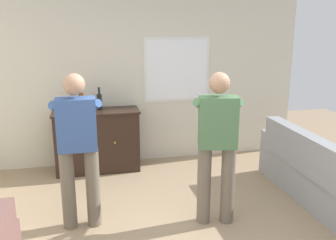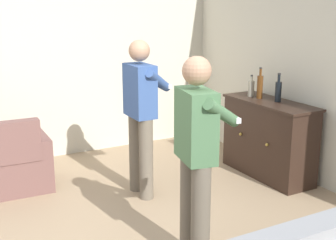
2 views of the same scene
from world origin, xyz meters
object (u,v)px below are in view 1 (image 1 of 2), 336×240
object	(u,v)px
bottle_liquor_amber	(81,101)
person_standing_left	(78,144)
sideboard_cabinet	(97,141)
bottle_spirits_clear	(99,101)
bottle_wine_green	(72,105)
person_standing_right	(217,142)
couch	(321,179)

from	to	relation	value
bottle_liquor_amber	person_standing_left	distance (m)	1.57
sideboard_cabinet	bottle_spirits_clear	xyz separation A→B (m)	(0.06, 0.05, 0.59)
sideboard_cabinet	person_standing_left	size ratio (longest dim) A/B	0.74
sideboard_cabinet	person_standing_left	bearing A→B (deg)	-98.43
bottle_wine_green	person_standing_right	xyz separation A→B (m)	(1.55, -1.77, -0.09)
person_standing_left	person_standing_right	size ratio (longest dim) A/B	1.00
couch	bottle_wine_green	xyz separation A→B (m)	(-2.92, 1.68, 0.68)
couch	bottle_wine_green	bearing A→B (deg)	150.01
couch	bottle_liquor_amber	size ratio (longest dim) A/B	6.28
sideboard_cabinet	couch	bearing A→B (deg)	-33.52
person_standing_left	couch	bearing A→B (deg)	-2.91
person_standing_right	bottle_wine_green	bearing A→B (deg)	131.19
sideboard_cabinet	person_standing_right	xyz separation A→B (m)	(1.22, -1.80, 0.48)
sideboard_cabinet	bottle_wine_green	bearing A→B (deg)	-174.53
bottle_liquor_amber	bottle_spirits_clear	world-z (taller)	bottle_liquor_amber
bottle_spirits_clear	person_standing_right	size ratio (longest dim) A/B	0.20
bottle_liquor_amber	couch	bearing A→B (deg)	-31.50
person_standing_left	person_standing_right	distance (m)	1.47
bottle_wine_green	bottle_spirits_clear	bearing A→B (deg)	12.09
bottle_spirits_clear	person_standing_left	xyz separation A→B (m)	(-0.29, -1.62, -0.11)
person_standing_left	person_standing_right	bearing A→B (deg)	-8.86
bottle_liquor_amber	person_standing_right	size ratio (longest dim) A/B	0.22
couch	person_standing_left	xyz separation A→B (m)	(-2.82, 0.14, 0.59)
person_standing_right	sideboard_cabinet	bearing A→B (deg)	124.12
bottle_wine_green	person_standing_left	xyz separation A→B (m)	(0.09, -1.54, -0.09)
bottle_wine_green	bottle_liquor_amber	xyz separation A→B (m)	(0.13, 0.02, 0.05)
bottle_spirits_clear	person_standing_right	distance (m)	2.18
bottle_liquor_amber	person_standing_left	bearing A→B (deg)	-91.40
couch	person_standing_left	distance (m)	2.89
bottle_spirits_clear	person_standing_left	size ratio (longest dim) A/B	0.20
sideboard_cabinet	bottle_liquor_amber	world-z (taller)	bottle_liquor_amber
bottle_wine_green	person_standing_left	size ratio (longest dim) A/B	0.16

